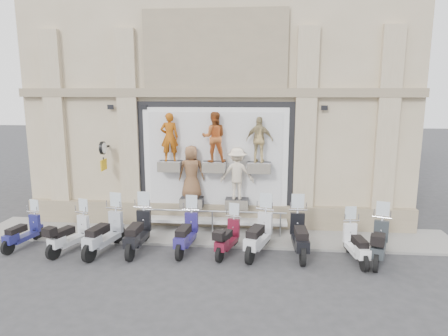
{
  "coord_description": "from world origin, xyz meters",
  "views": [
    {
      "loc": [
        1.62,
        -10.89,
        4.89
      ],
      "look_at": [
        0.41,
        1.9,
        2.42
      ],
      "focal_mm": 32.0,
      "sensor_mm": 36.0,
      "label": 1
    }
  ],
  "objects": [
    {
      "name": "scooter_d",
      "position": [
        -2.15,
        0.56,
        0.86
      ],
      "size": [
        0.64,
        2.13,
        1.72
      ],
      "primitive_type": null,
      "rotation": [
        0.0,
        0.0,
        -0.01
      ],
      "color": "black",
      "rests_on": "ground"
    },
    {
      "name": "clock_sign_bracket",
      "position": [
        -3.9,
        2.47,
        2.8
      ],
      "size": [
        0.1,
        0.8,
        1.02
      ],
      "color": "black",
      "rests_on": "ground"
    },
    {
      "name": "shop_vitrine",
      "position": [
        0.05,
        2.74,
        2.39
      ],
      "size": [
        5.6,
        0.83,
        4.3
      ],
      "color": "black",
      "rests_on": "ground"
    },
    {
      "name": "scooter_g",
      "position": [
        1.58,
        0.66,
        0.87
      ],
      "size": [
        1.25,
        2.23,
        1.74
      ],
      "primitive_type": null,
      "rotation": [
        0.0,
        0.0,
        -0.31
      ],
      "color": "silver",
      "rests_on": "ground"
    },
    {
      "name": "scooter_i",
      "position": [
        4.42,
        0.4,
        0.74
      ],
      "size": [
        0.76,
        1.88,
        1.49
      ],
      "primitive_type": null,
      "rotation": [
        0.0,
        0.0,
        0.13
      ],
      "color": "white",
      "rests_on": "ground"
    },
    {
      "name": "scooter_e",
      "position": [
        -0.65,
        0.68,
        0.81
      ],
      "size": [
        0.78,
        2.05,
        1.62
      ],
      "primitive_type": null,
      "rotation": [
        0.0,
        0.0,
        -0.1
      ],
      "color": "navy",
      "rests_on": "ground"
    },
    {
      "name": "ground",
      "position": [
        0.0,
        0.0,
        0.0
      ],
      "size": [
        90.0,
        90.0,
        0.0
      ],
      "primitive_type": "plane",
      "color": "#313134",
      "rests_on": "ground"
    },
    {
      "name": "scooter_f",
      "position": [
        0.64,
        0.58,
        0.73
      ],
      "size": [
        0.98,
        1.86,
        1.45
      ],
      "primitive_type": null,
      "rotation": [
        0.0,
        0.0,
        -0.27
      ],
      "color": "#5A0F20",
      "rests_on": "ground"
    },
    {
      "name": "scooter_b",
      "position": [
        -4.22,
        0.32,
        0.77
      ],
      "size": [
        1.14,
        1.96,
        1.53
      ],
      "primitive_type": null,
      "rotation": [
        0.0,
        0.0,
        -0.33
      ],
      "color": "silver",
      "rests_on": "ground"
    },
    {
      "name": "sidewalk",
      "position": [
        0.0,
        2.1,
        0.04
      ],
      "size": [
        16.0,
        2.2,
        0.08
      ],
      "primitive_type": "cube",
      "color": "gray",
      "rests_on": "ground"
    },
    {
      "name": "building",
      "position": [
        0.0,
        7.0,
        6.0
      ],
      "size": [
        14.0,
        8.6,
        12.0
      ],
      "primitive_type": null,
      "color": "#C5B28F",
      "rests_on": "ground"
    },
    {
      "name": "scooter_h",
      "position": [
        2.82,
        0.7,
        0.87
      ],
      "size": [
        0.69,
        2.15,
        1.73
      ],
      "primitive_type": null,
      "rotation": [
        0.0,
        0.0,
        0.03
      ],
      "color": "black",
      "rests_on": "ground"
    },
    {
      "name": "scooter_c",
      "position": [
        -3.14,
        0.35,
        0.86
      ],
      "size": [
        1.07,
        2.21,
        1.73
      ],
      "primitive_type": null,
      "rotation": [
        0.0,
        0.0,
        -0.22
      ],
      "color": "#9EA2AB",
      "rests_on": "ground"
    },
    {
      "name": "scooter_a",
      "position": [
        -5.88,
        0.51,
        0.71
      ],
      "size": [
        0.85,
        1.81,
        1.42
      ],
      "primitive_type": null,
      "rotation": [
        0.0,
        0.0,
        -0.2
      ],
      "color": "navy",
      "rests_on": "ground"
    },
    {
      "name": "scooter_j",
      "position": [
        5.07,
        0.42,
        0.82
      ],
      "size": [
        1.24,
        2.11,
        1.65
      ],
      "primitive_type": null,
      "rotation": [
        0.0,
        0.0,
        -0.35
      ],
      "color": "#282E32",
      "rests_on": "ground"
    },
    {
      "name": "guard_rail",
      "position": [
        0.0,
        2.0,
        0.47
      ],
      "size": [
        5.06,
        0.1,
        0.93
      ],
      "primitive_type": null,
      "color": "#9EA0A5",
      "rests_on": "ground"
    }
  ]
}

